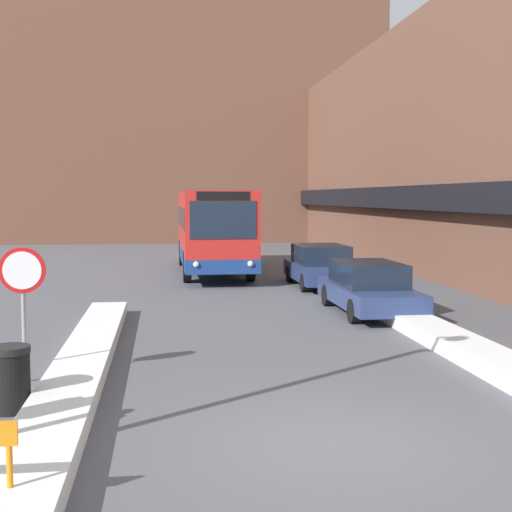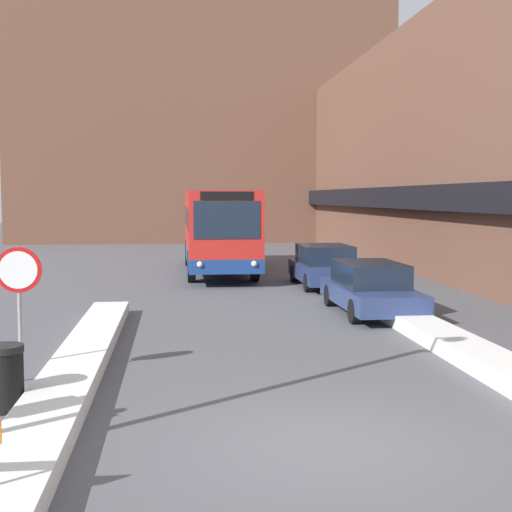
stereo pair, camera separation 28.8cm
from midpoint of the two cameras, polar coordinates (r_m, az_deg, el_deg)
The scene contains 10 objects.
ground_plane at distance 9.20m, azimuth 6.85°, elevation -14.76°, with size 160.00×160.00×0.00m, color #515156.
building_row_right at distance 34.64m, azimuth 14.00°, elevation 7.92°, with size 5.50×60.00×10.19m.
building_backdrop_far at distance 51.55m, azimuth -4.20°, elevation 10.68°, with size 26.00×8.00×16.84m.
snow_bank_left at distance 12.23m, azimuth -13.84°, elevation -9.22°, with size 0.90×14.56×0.29m.
snow_bank_right at distance 14.37m, azimuth 16.88°, elevation -7.13°, with size 0.90×15.89×0.32m.
city_bus at distance 28.95m, azimuth -2.79°, elevation 2.22°, with size 2.57×10.63×3.29m.
parked_car_front at distance 19.04m, azimuth 9.56°, elevation -2.53°, with size 1.79×4.61×1.35m.
parked_car_middle at distance 24.58m, azimuth 5.88°, elevation -0.79°, with size 1.91×4.38×1.42m.
stop_sign at distance 12.36m, azimuth -17.81°, elevation -2.17°, with size 0.76×0.08×2.25m.
trash_bin at distance 10.95m, azimuth -18.82°, elevation -9.19°, with size 0.59×0.59×0.95m.
Camera 2 is at (-1.87, -8.46, 3.07)m, focal length 50.00 mm.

